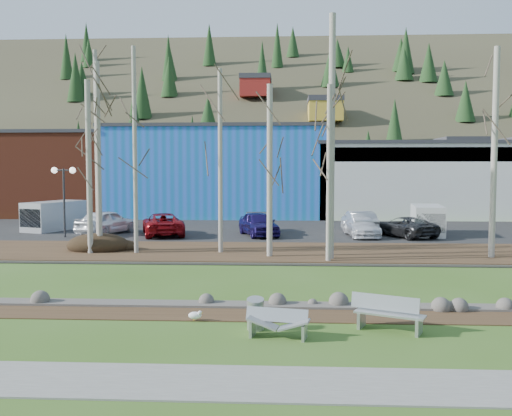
# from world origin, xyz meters

# --- Properties ---
(ground) EXTENTS (200.00, 200.00, 0.00)m
(ground) POSITION_xyz_m (0.00, 0.00, 0.00)
(ground) COLOR #355A18
(ground) RESTS_ON ground
(footpath) EXTENTS (80.00, 2.00, 0.04)m
(footpath) POSITION_xyz_m (0.00, -3.50, 0.02)
(footpath) COLOR slate
(footpath) RESTS_ON ground
(dirt_strip) EXTENTS (80.00, 1.80, 0.03)m
(dirt_strip) POSITION_xyz_m (0.00, 2.10, 0.01)
(dirt_strip) COLOR #382616
(dirt_strip) RESTS_ON ground
(near_bank_rocks) EXTENTS (80.00, 0.80, 0.50)m
(near_bank_rocks) POSITION_xyz_m (0.00, 3.10, 0.00)
(near_bank_rocks) COLOR #47423D
(near_bank_rocks) RESTS_ON ground
(river) EXTENTS (80.00, 8.00, 0.90)m
(river) POSITION_xyz_m (0.00, 7.20, 0.00)
(river) COLOR #132132
(river) RESTS_ON ground
(far_bank_rocks) EXTENTS (80.00, 0.80, 0.46)m
(far_bank_rocks) POSITION_xyz_m (0.00, 11.30, 0.00)
(far_bank_rocks) COLOR #47423D
(far_bank_rocks) RESTS_ON ground
(far_bank) EXTENTS (80.00, 7.00, 0.15)m
(far_bank) POSITION_xyz_m (0.00, 14.50, 0.07)
(far_bank) COLOR #382616
(far_bank) RESTS_ON ground
(parking_lot) EXTENTS (80.00, 14.00, 0.14)m
(parking_lot) POSITION_xyz_m (0.00, 25.00, 0.07)
(parking_lot) COLOR black
(parking_lot) RESTS_ON ground
(building_brick) EXTENTS (16.32, 12.24, 7.80)m
(building_brick) POSITION_xyz_m (-24.00, 39.00, 3.91)
(building_brick) COLOR maroon
(building_brick) RESTS_ON ground
(building_blue) EXTENTS (20.40, 12.24, 8.30)m
(building_blue) POSITION_xyz_m (-6.00, 39.00, 4.16)
(building_blue) COLOR blue
(building_blue) RESTS_ON ground
(building_white) EXTENTS (18.36, 12.24, 6.80)m
(building_white) POSITION_xyz_m (12.00, 38.98, 3.41)
(building_white) COLOR silver
(building_white) RESTS_ON ground
(hillside) EXTENTS (160.00, 72.00, 35.00)m
(hillside) POSITION_xyz_m (0.00, 84.00, 17.50)
(hillside) COLOR #353021
(hillside) RESTS_ON ground
(bench_intact) EXTENTS (1.96, 1.31, 0.95)m
(bench_intact) POSITION_xyz_m (2.98, 0.60, 0.48)
(bench_intact) COLOR #B2B5B7
(bench_intact) RESTS_ON ground
(bench_damaged) EXTENTS (1.73, 0.85, 0.74)m
(bench_damaged) POSITION_xyz_m (-0.04, -0.18, 0.37)
(bench_damaged) COLOR #B2B5B7
(bench_damaged) RESTS_ON ground
(litter_bin) EXTENTS (0.48, 0.48, 0.80)m
(litter_bin) POSITION_xyz_m (-0.67, 0.50, 0.40)
(litter_bin) COLOR #B2B5B7
(litter_bin) RESTS_ON ground
(seagull) EXTENTS (0.46, 0.22, 0.33)m
(seagull) POSITION_xyz_m (-2.47, 1.23, 0.18)
(seagull) COLOR gold
(seagull) RESTS_ON ground
(dirt_mound) EXTENTS (3.31, 2.33, 0.65)m
(dirt_mound) POSITION_xyz_m (-9.74, 14.41, 0.47)
(dirt_mound) COLOR black
(dirt_mound) RESTS_ON far_bank
(birch_0) EXTENTS (0.27, 0.27, 9.74)m
(birch_0) POSITION_xyz_m (-9.49, 13.99, 5.02)
(birch_0) COLOR #A8A598
(birch_0) RESTS_ON far_bank
(birch_1) EXTENTS (0.21, 0.21, 10.36)m
(birch_1) POSITION_xyz_m (-9.66, 14.22, 5.33)
(birch_1) COLOR #A8A598
(birch_1) RESTS_ON far_bank
(birch_2) EXTENTS (0.28, 0.28, 8.73)m
(birch_2) POSITION_xyz_m (-9.79, 13.37, 4.51)
(birch_2) COLOR #A8A598
(birch_2) RESTS_ON far_bank
(birch_3) EXTENTS (0.22, 0.22, 10.40)m
(birch_3) POSITION_xyz_m (-7.47, 13.57, 5.35)
(birch_3) COLOR #A8A598
(birch_3) RESTS_ON far_bank
(birch_4) EXTENTS (0.28, 0.28, 8.35)m
(birch_4) POSITION_xyz_m (-0.64, 12.78, 4.33)
(birch_4) COLOR #A8A598
(birch_4) RESTS_ON far_bank
(birch_5) EXTENTS (0.23, 0.23, 9.31)m
(birch_5) POSITION_xyz_m (-3.18, 13.94, 4.81)
(birch_5) COLOR #A8A598
(birch_5) RESTS_ON far_bank
(birch_6) EXTENTS (0.23, 0.23, 8.14)m
(birch_6) POSITION_xyz_m (2.15, 11.57, 4.22)
(birch_6) COLOR #A8A598
(birch_6) RESTS_ON far_bank
(birch_7) EXTENTS (0.31, 0.31, 11.50)m
(birch_7) POSITION_xyz_m (2.30, 12.22, 5.90)
(birch_7) COLOR #A8A598
(birch_7) RESTS_ON far_bank
(birch_8) EXTENTS (0.29, 0.29, 10.07)m
(birch_8) POSITION_xyz_m (10.14, 13.02, 5.19)
(birch_8) COLOR #A8A598
(birch_8) RESTS_ON far_bank
(street_lamp) EXTENTS (1.65, 0.65, 4.38)m
(street_lamp) POSITION_xyz_m (-13.69, 19.86, 3.59)
(street_lamp) COLOR #262628
(street_lamp) RESTS_ON parking_lot
(car_0) EXTENTS (3.49, 5.08, 1.61)m
(car_0) POSITION_xyz_m (-11.59, 21.68, 0.94)
(car_0) COLOR white
(car_0) RESTS_ON parking_lot
(car_1) EXTENTS (3.78, 5.67, 1.45)m
(car_1) POSITION_xyz_m (-7.76, 21.19, 0.86)
(car_1) COLOR maroon
(car_1) RESTS_ON parking_lot
(car_2) EXTENTS (2.56, 4.75, 1.31)m
(car_2) POSITION_xyz_m (-1.50, 22.76, 0.79)
(car_2) COLOR #97989F
(car_2) RESTS_ON parking_lot
(car_3) EXTENTS (3.16, 4.83, 1.53)m
(car_3) POSITION_xyz_m (-1.58, 21.26, 0.90)
(car_3) COLOR #1D1354
(car_3) RESTS_ON parking_lot
(car_4) EXTENTS (2.03, 4.72, 1.51)m
(car_4) POSITION_xyz_m (4.99, 22.77, 0.90)
(car_4) COLOR #B4B4B6
(car_4) RESTS_ON parking_lot
(car_5) EXTENTS (3.94, 5.07, 1.28)m
(car_5) POSITION_xyz_m (7.65, 21.14, 0.78)
(car_5) COLOR #292A2C
(car_5) RESTS_ON parking_lot
(car_6) EXTENTS (2.10, 4.53, 1.28)m
(car_6) POSITION_xyz_m (4.95, 21.19, 0.78)
(car_6) COLOR white
(car_6) RESTS_ON parking_lot
(van_white) EXTENTS (2.39, 4.55, 1.90)m
(van_white) POSITION_xyz_m (9.33, 22.27, 1.09)
(van_white) COLOR silver
(van_white) RESTS_ON parking_lot
(van_grey) EXTENTS (3.33, 4.94, 2.00)m
(van_grey) POSITION_xyz_m (-16.11, 23.80, 1.14)
(van_grey) COLOR #B5B8BA
(van_grey) RESTS_ON parking_lot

